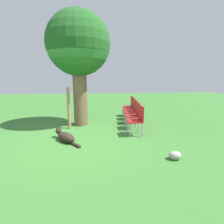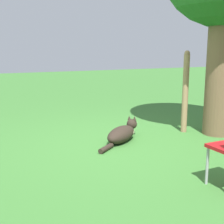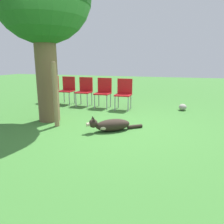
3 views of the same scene
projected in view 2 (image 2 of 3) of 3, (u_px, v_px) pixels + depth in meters
name	position (u px, v px, depth m)	size (l,w,h in m)	color
ground_plane	(141.00, 143.00, 4.74)	(30.00, 30.00, 0.00)	#38702D
dog	(123.00, 133.00, 4.84)	(0.79, 1.00, 0.33)	#2D231C
fence_post	(185.00, 92.00, 5.27)	(0.10, 0.10, 1.39)	#937551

